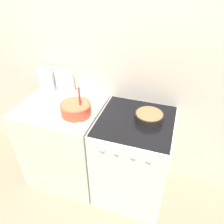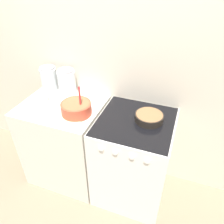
{
  "view_description": "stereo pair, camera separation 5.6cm",
  "coord_description": "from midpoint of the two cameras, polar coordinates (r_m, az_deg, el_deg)",
  "views": [
    {
      "loc": [
        0.59,
        -1.11,
        1.98
      ],
      "look_at": [
        0.13,
        0.3,
        0.95
      ],
      "focal_mm": 35.0,
      "sensor_mm": 36.0,
      "label": 1
    },
    {
      "loc": [
        0.65,
        -1.09,
        1.98
      ],
      "look_at": [
        0.13,
        0.3,
        0.95
      ],
      "focal_mm": 35.0,
      "sensor_mm": 36.0,
      "label": 2
    }
  ],
  "objects": [
    {
      "name": "ground_plane",
      "position": [
        2.35,
        -6.57,
        -22.96
      ],
      "size": [
        12.0,
        12.0,
        0.0
      ],
      "primitive_type": "plane",
      "color": "gray"
    },
    {
      "name": "wall_back",
      "position": [
        2.02,
        -1.21,
        12.21
      ],
      "size": [
        4.46,
        0.05,
        2.4
      ],
      "color": "beige",
      "rests_on": "ground_plane"
    },
    {
      "name": "countertop_cabinet",
      "position": [
        2.31,
        -12.54,
        -7.72
      ],
      "size": [
        0.73,
        0.63,
        0.9
      ],
      "color": "silver",
      "rests_on": "ground_plane"
    },
    {
      "name": "stove",
      "position": [
        2.1,
        4.73,
        -11.93
      ],
      "size": [
        0.64,
        0.65,
        0.9
      ],
      "color": "white",
      "rests_on": "ground_plane"
    },
    {
      "name": "mixing_bowl",
      "position": [
        1.86,
        -10.28,
        0.89
      ],
      "size": [
        0.26,
        0.26,
        0.27
      ],
      "color": "#D84C33",
      "rests_on": "countertop_cabinet"
    },
    {
      "name": "baking_pan",
      "position": [
        1.8,
        8.8,
        -1.14
      ],
      "size": [
        0.23,
        0.23,
        0.06
      ],
      "color": "black",
      "rests_on": "stove"
    },
    {
      "name": "storage_jar_left",
      "position": [
        2.27,
        -17.31,
        7.68
      ],
      "size": [
        0.16,
        0.16,
        0.24
      ],
      "color": "silver",
      "rests_on": "countertop_cabinet"
    },
    {
      "name": "storage_jar_middle",
      "position": [
        2.16,
        -12.87,
        7.12
      ],
      "size": [
        0.17,
        0.17,
        0.25
      ],
      "color": "silver",
      "rests_on": "countertop_cabinet"
    },
    {
      "name": "tin_can",
      "position": [
        2.1,
        -18.68,
        3.64
      ],
      "size": [
        0.08,
        0.08,
        0.12
      ],
      "color": "silver",
      "rests_on": "countertop_cabinet"
    },
    {
      "name": "recipe_page",
      "position": [
        1.86,
        -11.5,
        -1.35
      ],
      "size": [
        0.24,
        0.3,
        0.01
      ],
      "color": "beige",
      "rests_on": "countertop_cabinet"
    }
  ]
}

